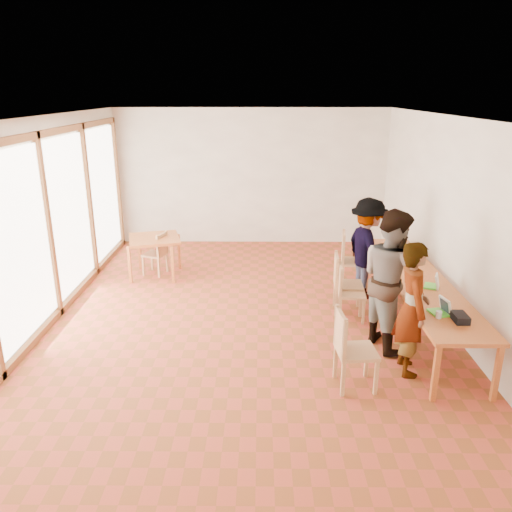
{
  "coord_description": "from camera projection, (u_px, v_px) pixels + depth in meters",
  "views": [
    {
      "loc": [
        0.2,
        -7.11,
        3.34
      ],
      "look_at": [
        0.14,
        -0.37,
        1.1
      ],
      "focal_mm": 35.0,
      "sensor_mm": 36.0,
      "label": 1
    }
  ],
  "objects": [
    {
      "name": "laptop_mid",
      "position": [
        434.0,
        284.0,
        6.89
      ],
      "size": [
        0.27,
        0.28,
        0.19
      ],
      "rotation": [
        0.0,
        0.0,
        -0.4
      ],
      "color": "#51D832",
      "rests_on": "communal_table"
    },
    {
      "name": "wall_right",
      "position": [
        451.0,
        223.0,
        7.3
      ],
      "size": [
        0.1,
        8.0,
        3.0
      ],
      "primitive_type": "cube",
      "color": "white",
      "rests_on": "ground"
    },
    {
      "name": "condiment_cup",
      "position": [
        389.0,
        251.0,
        8.37
      ],
      "size": [
        0.08,
        0.08,
        0.06
      ],
      "primitive_type": "cylinder",
      "color": "white",
      "rests_on": "communal_table"
    },
    {
      "name": "side_table",
      "position": [
        154.0,
        242.0,
        9.27
      ],
      "size": [
        0.9,
        0.9,
        0.75
      ],
      "rotation": [
        0.0,
        0.0,
        0.27
      ],
      "color": "#C8692C",
      "rests_on": "ground"
    },
    {
      "name": "ground",
      "position": [
        247.0,
        315.0,
        7.8
      ],
      "size": [
        8.0,
        8.0,
        0.0
      ],
      "primitive_type": "plane",
      "color": "#B0412A",
      "rests_on": "ground"
    },
    {
      "name": "green_bottle",
      "position": [
        410.0,
        252.0,
        7.98
      ],
      "size": [
        0.07,
        0.07,
        0.28
      ],
      "primitive_type": "cylinder",
      "color": "#1C7745",
      "rests_on": "communal_table"
    },
    {
      "name": "black_pouch",
      "position": [
        460.0,
        318.0,
        5.88
      ],
      "size": [
        0.16,
        0.26,
        0.09
      ],
      "primitive_type": "cube",
      "color": "black",
      "rests_on": "communal_table"
    },
    {
      "name": "person_far",
      "position": [
        367.0,
        249.0,
        8.27
      ],
      "size": [
        0.89,
        1.22,
        1.7
      ],
      "primitive_type": "imported",
      "rotation": [
        0.0,
        0.0,
        1.83
      ],
      "color": "gray",
      "rests_on": "ground"
    },
    {
      "name": "chair_empty",
      "position": [
        349.0,
        254.0,
        8.73
      ],
      "size": [
        0.53,
        0.53,
        0.54
      ],
      "rotation": [
        0.0,
        0.0,
        -0.14
      ],
      "color": "tan",
      "rests_on": "ground"
    },
    {
      "name": "communal_table",
      "position": [
        417.0,
        281.0,
        7.27
      ],
      "size": [
        0.8,
        4.0,
        0.75
      ],
      "color": "#C8692C",
      "rests_on": "ground"
    },
    {
      "name": "chair_near",
      "position": [
        348.0,
        342.0,
        5.75
      ],
      "size": [
        0.48,
        0.48,
        0.51
      ],
      "rotation": [
        0.0,
        0.0,
        0.08
      ],
      "color": "tan",
      "rests_on": "ground"
    },
    {
      "name": "pink_phone",
      "position": [
        394.0,
        273.0,
        7.41
      ],
      "size": [
        0.05,
        0.1,
        0.01
      ],
      "primitive_type": "cube",
      "color": "#E04E75",
      "rests_on": "communal_table"
    },
    {
      "name": "person_near",
      "position": [
        412.0,
        309.0,
        6.02
      ],
      "size": [
        0.41,
        0.62,
        1.68
      ],
      "primitive_type": "imported",
      "rotation": [
        0.0,
        0.0,
        1.56
      ],
      "color": "gray",
      "rests_on": "ground"
    },
    {
      "name": "person_mid",
      "position": [
        391.0,
        279.0,
        6.64
      ],
      "size": [
        0.99,
        1.11,
        1.91
      ],
      "primitive_type": "imported",
      "rotation": [
        0.0,
        0.0,
        1.9
      ],
      "color": "gray",
      "rests_on": "ground"
    },
    {
      "name": "chair_spare",
      "position": [
        159.0,
        249.0,
        9.39
      ],
      "size": [
        0.48,
        0.48,
        0.44
      ],
      "rotation": [
        0.0,
        0.0,
        2.83
      ],
      "color": "tan",
      "rests_on": "ground"
    },
    {
      "name": "ceiling",
      "position": [
        246.0,
        115.0,
        6.85
      ],
      "size": [
        6.0,
        8.0,
        0.04
      ],
      "primitive_type": "cube",
      "color": "white",
      "rests_on": "wall_back"
    },
    {
      "name": "clear_glass",
      "position": [
        439.0,
        315.0,
        5.96
      ],
      "size": [
        0.07,
        0.07,
        0.09
      ],
      "primitive_type": "cylinder",
      "color": "silver",
      "rests_on": "communal_table"
    },
    {
      "name": "yellow_mug",
      "position": [
        399.0,
        240.0,
        8.9
      ],
      "size": [
        0.17,
        0.17,
        0.11
      ],
      "primitive_type": "imported",
      "rotation": [
        0.0,
        0.0,
        0.34
      ],
      "color": "orange",
      "rests_on": "communal_table"
    },
    {
      "name": "window_wall",
      "position": [
        46.0,
        222.0,
        7.36
      ],
      "size": [
        0.1,
        8.0,
        3.0
      ],
      "primitive_type": "cube",
      "color": "white",
      "rests_on": "ground"
    },
    {
      "name": "wall_front",
      "position": [
        231.0,
        364.0,
        3.53
      ],
      "size": [
        6.0,
        0.1,
        3.0
      ],
      "primitive_type": "cube",
      "color": "white",
      "rests_on": "ground"
    },
    {
      "name": "chair_mid",
      "position": [
        342.0,
        277.0,
        7.77
      ],
      "size": [
        0.47,
        0.47,
        0.5
      ],
      "rotation": [
        0.0,
        0.0,
        -0.08
      ],
      "color": "tan",
      "rests_on": "ground"
    },
    {
      "name": "wall_back",
      "position": [
        251.0,
        177.0,
        11.12
      ],
      "size": [
        6.0,
        0.1,
        3.0
      ],
      "primitive_type": "cube",
      "color": "white",
      "rests_on": "ground"
    },
    {
      "name": "laptop_far",
      "position": [
        404.0,
        257.0,
        7.97
      ],
      "size": [
        0.29,
        0.3,
        0.21
      ],
      "rotation": [
        0.0,
        0.0,
        -0.34
      ],
      "color": "#51D832",
      "rests_on": "communal_table"
    },
    {
      "name": "chair_far",
      "position": [
        346.0,
        286.0,
        7.53
      ],
      "size": [
        0.44,
        0.44,
        0.46
      ],
      "rotation": [
        0.0,
        0.0,
        -0.09
      ],
      "color": "tan",
      "rests_on": "ground"
    },
    {
      "name": "laptop_near",
      "position": [
        442.0,
        309.0,
        6.08
      ],
      "size": [
        0.25,
        0.28,
        0.2
      ],
      "rotation": [
        0.0,
        0.0,
        0.21
      ],
      "color": "#51D832",
      "rests_on": "communal_table"
    }
  ]
}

